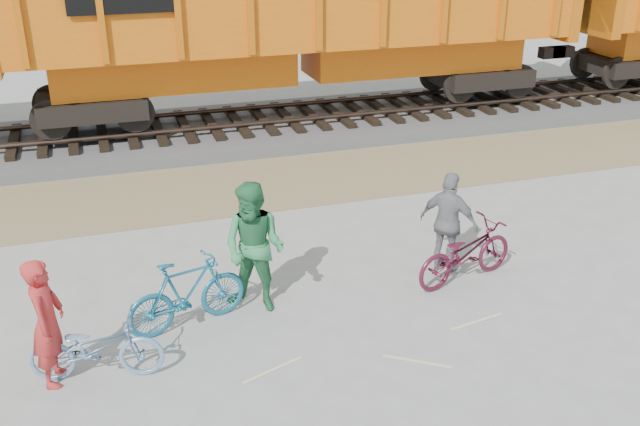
{
  "coord_description": "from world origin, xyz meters",
  "views": [
    {
      "loc": [
        -2.74,
        -8.0,
        5.37
      ],
      "look_at": [
        0.38,
        1.5,
        1.01
      ],
      "focal_mm": 40.0,
      "sensor_mm": 36.0,
      "label": 1
    }
  ],
  "objects_px": {
    "person_woman": "(449,223)",
    "hopper_car_center": "(299,10)",
    "bicycle_teal": "(187,293)",
    "person_solo": "(47,322)",
    "bicycle_blue": "(96,347)",
    "bicycle_maroon": "(465,253)",
    "person_man": "(254,248)"
  },
  "relations": [
    {
      "from": "bicycle_teal",
      "to": "person_solo",
      "type": "height_order",
      "value": "person_solo"
    },
    {
      "from": "hopper_car_center",
      "to": "bicycle_blue",
      "type": "distance_m",
      "value": 11.0
    },
    {
      "from": "bicycle_maroon",
      "to": "person_man",
      "type": "bearing_deg",
      "value": 71.75
    },
    {
      "from": "hopper_car_center",
      "to": "person_man",
      "type": "relative_size",
      "value": 7.35
    },
    {
      "from": "bicycle_maroon",
      "to": "person_man",
      "type": "height_order",
      "value": "person_man"
    },
    {
      "from": "bicycle_blue",
      "to": "bicycle_teal",
      "type": "xyz_separation_m",
      "value": [
        1.23,
        0.81,
        0.09
      ]
    },
    {
      "from": "person_woman",
      "to": "person_man",
      "type": "bearing_deg",
      "value": 54.92
    },
    {
      "from": "bicycle_teal",
      "to": "bicycle_maroon",
      "type": "xyz_separation_m",
      "value": [
        4.23,
        -0.01,
        -0.04
      ]
    },
    {
      "from": "person_man",
      "to": "person_woman",
      "type": "bearing_deg",
      "value": 42.01
    },
    {
      "from": "person_woman",
      "to": "person_solo",
      "type": "bearing_deg",
      "value": 62.11
    },
    {
      "from": "person_solo",
      "to": "person_woman",
      "type": "height_order",
      "value": "person_solo"
    },
    {
      "from": "bicycle_teal",
      "to": "person_woman",
      "type": "height_order",
      "value": "person_woman"
    },
    {
      "from": "bicycle_blue",
      "to": "bicycle_teal",
      "type": "relative_size",
      "value": 0.94
    },
    {
      "from": "bicycle_teal",
      "to": "person_man",
      "type": "bearing_deg",
      "value": -94.04
    },
    {
      "from": "hopper_car_center",
      "to": "person_man",
      "type": "distance_m",
      "value": 9.06
    },
    {
      "from": "bicycle_blue",
      "to": "person_man",
      "type": "height_order",
      "value": "person_man"
    },
    {
      "from": "person_solo",
      "to": "person_woman",
      "type": "bearing_deg",
      "value": -66.72
    },
    {
      "from": "hopper_car_center",
      "to": "person_woman",
      "type": "bearing_deg",
      "value": -90.0
    },
    {
      "from": "person_woman",
      "to": "hopper_car_center",
      "type": "bearing_deg",
      "value": -38.48
    },
    {
      "from": "bicycle_maroon",
      "to": "hopper_car_center",
      "type": "bearing_deg",
      "value": -13.78
    },
    {
      "from": "hopper_car_center",
      "to": "bicycle_teal",
      "type": "xyz_separation_m",
      "value": [
        -4.13,
        -8.45,
        -2.49
      ]
    },
    {
      "from": "hopper_car_center",
      "to": "person_man",
      "type": "xyz_separation_m",
      "value": [
        -3.13,
        -8.25,
        -2.05
      ]
    },
    {
      "from": "hopper_car_center",
      "to": "bicycle_teal",
      "type": "distance_m",
      "value": 9.73
    },
    {
      "from": "bicycle_blue",
      "to": "bicycle_maroon",
      "type": "relative_size",
      "value": 0.9
    },
    {
      "from": "hopper_car_center",
      "to": "person_man",
      "type": "bearing_deg",
      "value": -110.77
    },
    {
      "from": "bicycle_blue",
      "to": "hopper_car_center",
      "type": "bearing_deg",
      "value": -17.78
    },
    {
      "from": "bicycle_blue",
      "to": "person_solo",
      "type": "bearing_deg",
      "value": 90.97
    },
    {
      "from": "person_man",
      "to": "person_solo",
      "type": "bearing_deg",
      "value": -122.96
    },
    {
      "from": "person_man",
      "to": "bicycle_blue",
      "type": "bearing_deg",
      "value": -117.02
    },
    {
      "from": "bicycle_teal",
      "to": "person_woman",
      "type": "bearing_deg",
      "value": -100.01
    },
    {
      "from": "hopper_car_center",
      "to": "person_man",
      "type": "height_order",
      "value": "hopper_car_center"
    },
    {
      "from": "bicycle_blue",
      "to": "bicycle_maroon",
      "type": "height_order",
      "value": "bicycle_maroon"
    }
  ]
}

